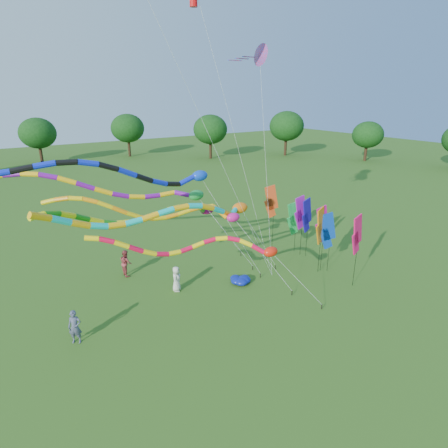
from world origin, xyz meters
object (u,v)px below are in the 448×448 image
blue_nylon_heap (243,280)px  person_c (126,263)px  person_a (176,279)px  tube_kite_red (210,248)px  tube_kite_orange (169,212)px  person_b (75,327)px

blue_nylon_heap → person_c: (-5.68, 5.04, 0.65)m
blue_nylon_heap → person_a: 4.17m
blue_nylon_heap → person_a: (-3.88, 1.42, 0.56)m
tube_kite_red → person_a: 5.30m
tube_kite_orange → person_b: 7.01m
tube_kite_orange → person_c: tube_kite_orange is taller
tube_kite_red → tube_kite_orange: size_ratio=0.94×
blue_nylon_heap → person_c: person_c is taller
tube_kite_orange → person_c: size_ratio=6.73×
tube_kite_orange → person_a: 5.14m
tube_kite_red → person_a: size_ratio=7.03×
tube_kite_orange → person_a: bearing=80.9°
blue_nylon_heap → person_b: bearing=-177.8°
tube_kite_orange → tube_kite_red: bearing=-46.5°
person_b → person_c: person_c is taller
person_a → person_b: person_b is taller
tube_kite_red → person_a: bearing=109.4°
tube_kite_red → tube_kite_orange: tube_kite_orange is taller
person_a → blue_nylon_heap: bearing=-71.0°
tube_kite_red → blue_nylon_heap: (3.94, 2.60, -4.01)m
tube_kite_orange → blue_nylon_heap: size_ratio=8.19×
tube_kite_red → tube_kite_orange: (-0.93, 2.40, 1.33)m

